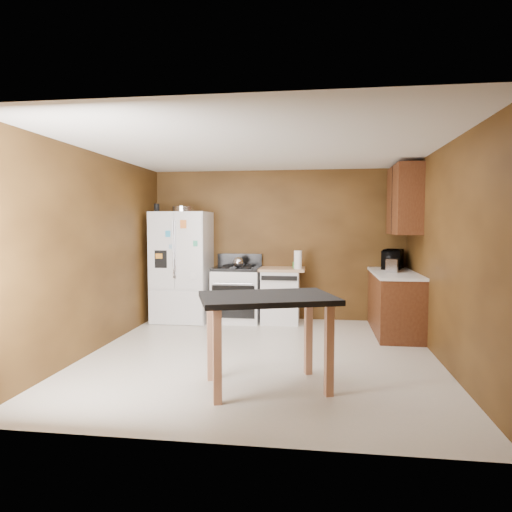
% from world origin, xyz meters
% --- Properties ---
extents(floor, '(4.50, 4.50, 0.00)m').
position_xyz_m(floor, '(0.00, 0.00, 0.00)').
color(floor, beige).
rests_on(floor, ground).
extents(ceiling, '(4.50, 4.50, 0.00)m').
position_xyz_m(ceiling, '(0.00, 0.00, 2.50)').
color(ceiling, white).
rests_on(ceiling, ground).
extents(wall_back, '(4.20, 0.00, 4.20)m').
position_xyz_m(wall_back, '(0.00, 2.25, 1.25)').
color(wall_back, brown).
rests_on(wall_back, ground).
extents(wall_front, '(4.20, 0.00, 4.20)m').
position_xyz_m(wall_front, '(0.00, -2.25, 1.25)').
color(wall_front, brown).
rests_on(wall_front, ground).
extents(wall_left, '(0.00, 4.50, 4.50)m').
position_xyz_m(wall_left, '(-2.10, 0.00, 1.25)').
color(wall_left, brown).
rests_on(wall_left, ground).
extents(wall_right, '(0.00, 4.50, 4.50)m').
position_xyz_m(wall_right, '(2.10, 0.00, 1.25)').
color(wall_right, brown).
rests_on(wall_right, ground).
extents(roasting_pan, '(0.35, 0.35, 0.09)m').
position_xyz_m(roasting_pan, '(-1.51, 1.83, 1.84)').
color(roasting_pan, silver).
rests_on(roasting_pan, refrigerator).
extents(pen_cup, '(0.09, 0.09, 0.13)m').
position_xyz_m(pen_cup, '(-1.93, 1.75, 1.87)').
color(pen_cup, black).
rests_on(pen_cup, refrigerator).
extents(kettle, '(0.17, 0.17, 0.17)m').
position_xyz_m(kettle, '(-0.60, 1.82, 0.98)').
color(kettle, silver).
rests_on(kettle, gas_range).
extents(paper_towel, '(0.15, 0.15, 0.29)m').
position_xyz_m(paper_towel, '(0.36, 1.82, 1.04)').
color(paper_towel, white).
rests_on(paper_towel, dishwasher).
extents(green_canister, '(0.11, 0.11, 0.10)m').
position_xyz_m(green_canister, '(0.32, 1.97, 0.94)').
color(green_canister, green).
rests_on(green_canister, dishwasher).
extents(toaster, '(0.22, 0.30, 0.19)m').
position_xyz_m(toaster, '(1.76, 1.49, 1.00)').
color(toaster, silver).
rests_on(toaster, right_cabinets).
extents(microwave, '(0.47, 0.58, 0.27)m').
position_xyz_m(microwave, '(1.84, 1.98, 1.04)').
color(microwave, black).
rests_on(microwave, right_cabinets).
extents(refrigerator, '(0.90, 0.80, 1.80)m').
position_xyz_m(refrigerator, '(-1.55, 1.86, 0.90)').
color(refrigerator, white).
rests_on(refrigerator, ground).
extents(gas_range, '(0.76, 0.68, 1.10)m').
position_xyz_m(gas_range, '(-0.64, 1.92, 0.46)').
color(gas_range, white).
rests_on(gas_range, ground).
extents(dishwasher, '(0.78, 0.63, 0.89)m').
position_xyz_m(dishwasher, '(0.08, 1.95, 0.45)').
color(dishwasher, white).
rests_on(dishwasher, ground).
extents(right_cabinets, '(0.63, 1.58, 2.45)m').
position_xyz_m(right_cabinets, '(1.84, 1.48, 0.91)').
color(right_cabinets, brown).
rests_on(right_cabinets, ground).
extents(island, '(1.47, 1.21, 0.91)m').
position_xyz_m(island, '(0.20, -1.05, 0.77)').
color(island, black).
rests_on(island, ground).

